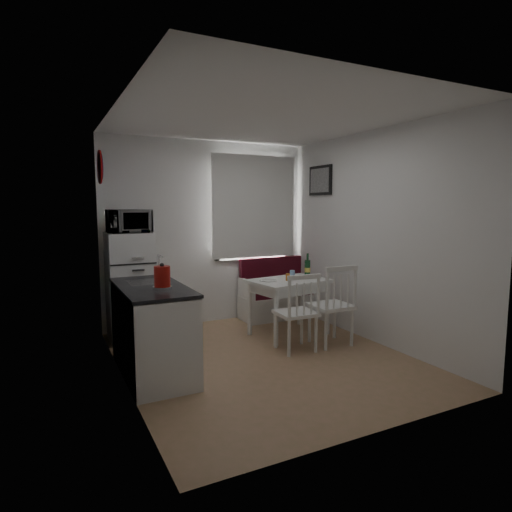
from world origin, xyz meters
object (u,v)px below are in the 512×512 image
(chair_right, at_px, (336,297))
(fridge, at_px, (130,286))
(wine_bottle, at_px, (307,265))
(kitchen_counter, at_px, (153,329))
(bench, at_px, (281,297))
(kettle, at_px, (162,277))
(chair_left, at_px, (300,304))
(dining_table, at_px, (289,286))
(microwave, at_px, (129,221))

(chair_right, height_order, fridge, fridge)
(wine_bottle, bearing_deg, chair_right, -97.38)
(kitchen_counter, bearing_deg, bench, 30.84)
(bench, relative_size, chair_right, 2.38)
(chair_right, xyz_separation_m, wine_bottle, (0.10, 0.77, 0.28))
(fridge, bearing_deg, bench, 2.78)
(kettle, bearing_deg, kitchen_counter, 101.53)
(bench, distance_m, chair_left, 1.65)
(bench, relative_size, dining_table, 1.19)
(kettle, bearing_deg, dining_table, 22.08)
(dining_table, height_order, chair_left, chair_left)
(kitchen_counter, bearing_deg, dining_table, 14.98)
(kettle, distance_m, wine_bottle, 2.37)
(chair_right, distance_m, wine_bottle, 0.83)
(kitchen_counter, relative_size, microwave, 2.57)
(chair_left, height_order, kettle, kettle)
(kitchen_counter, height_order, fridge, fridge)
(chair_right, bearing_deg, microwave, 149.07)
(chair_left, relative_size, chair_right, 0.93)
(microwave, relative_size, kettle, 2.12)
(microwave, height_order, wine_bottle, microwave)
(kitchen_counter, bearing_deg, wine_bottle, 15.13)
(chair_right, relative_size, kettle, 2.19)
(dining_table, relative_size, fridge, 0.78)
(fridge, relative_size, kettle, 5.60)
(dining_table, xyz_separation_m, microwave, (-1.89, 0.68, 0.85))
(dining_table, relative_size, wine_bottle, 3.37)
(chair_right, bearing_deg, bench, 87.24)
(chair_right, bearing_deg, kettle, -176.31)
(bench, bearing_deg, chair_left, -112.11)
(fridge, xyz_separation_m, wine_bottle, (2.24, -0.63, 0.21))
(kitchen_counter, height_order, chair_right, kitchen_counter)
(kitchen_counter, bearing_deg, chair_left, -5.37)
(chair_left, height_order, wine_bottle, wine_bottle)
(dining_table, relative_size, chair_left, 2.15)
(chair_right, distance_m, fridge, 2.56)
(bench, bearing_deg, kettle, -144.26)
(microwave, distance_m, wine_bottle, 2.39)
(dining_table, height_order, fridge, fridge)
(chair_left, bearing_deg, dining_table, 72.37)
(microwave, bearing_deg, wine_bottle, -14.66)
(chair_left, xyz_separation_m, wine_bottle, (0.60, 0.77, 0.32))
(chair_left, xyz_separation_m, kettle, (-1.61, -0.09, 0.45))
(dining_table, distance_m, microwave, 2.18)
(kitchen_counter, xyz_separation_m, bench, (2.27, 1.35, -0.16))
(bench, distance_m, chair_right, 1.55)
(dining_table, xyz_separation_m, chair_left, (-0.25, -0.67, -0.08))
(dining_table, height_order, wine_bottle, wine_bottle)
(bench, xyz_separation_m, microwave, (-2.25, -0.16, 1.20))
(bench, height_order, chair_left, chair_left)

